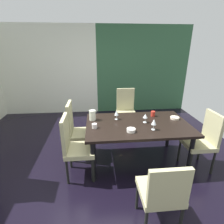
{
  "coord_description": "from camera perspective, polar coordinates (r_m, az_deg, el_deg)",
  "views": [
    {
      "loc": [
        -0.01,
        -2.59,
        1.94
      ],
      "look_at": [
        0.27,
        0.31,
        0.85
      ],
      "focal_mm": 28.0,
      "sensor_mm": 36.0,
      "label": 1
    }
  ],
  "objects": [
    {
      "name": "ground_plane",
      "position": [
        3.24,
        -4.42,
        -16.53
      ],
      "size": [
        5.67,
        5.58,
        0.02
      ],
      "primitive_type": "cube",
      "color": "black"
    },
    {
      "name": "back_panel_interior",
      "position": [
        5.54,
        -20.42,
        12.35
      ],
      "size": [
        2.88,
        0.1,
        2.54
      ],
      "primitive_type": "cube",
      "color": "silver",
      "rests_on": "ground_plane"
    },
    {
      "name": "garden_window_panel",
      "position": [
        5.56,
        9.93,
        13.32
      ],
      "size": [
        2.79,
        0.1,
        2.54
      ],
      "primitive_type": "cube",
      "color": "#325C3D",
      "rests_on": "ground_plane"
    },
    {
      "name": "dining_table",
      "position": [
        2.99,
        8.32,
        -5.1
      ],
      "size": [
        1.71,
        1.06,
        0.74
      ],
      "color": "black",
      "rests_on": "ground_plane"
    },
    {
      "name": "chair_head_far",
      "position": [
        4.17,
        4.58,
        1.08
      ],
      "size": [
        0.44,
        0.45,
        1.02
      ],
      "rotation": [
        0.0,
        0.0,
        3.14
      ],
      "color": "tan",
      "rests_on": "ground_plane"
    },
    {
      "name": "chair_right_near",
      "position": [
        3.22,
        27.71,
        -7.76
      ],
      "size": [
        0.44,
        0.44,
        0.98
      ],
      "rotation": [
        0.0,
        0.0,
        1.57
      ],
      "color": "tan",
      "rests_on": "ground_plane"
    },
    {
      "name": "chair_left_far",
      "position": [
        3.21,
        -11.33,
        -5.29
      ],
      "size": [
        0.45,
        0.44,
        1.04
      ],
      "rotation": [
        0.0,
        0.0,
        -1.57
      ],
      "color": "tan",
      "rests_on": "ground_plane"
    },
    {
      "name": "chair_head_near",
      "position": [
        2.08,
        16.12,
        -23.81
      ],
      "size": [
        0.44,
        0.44,
        0.9
      ],
      "color": "tan",
      "rests_on": "ground_plane"
    },
    {
      "name": "chair_left_near",
      "position": [
        2.75,
        -12.26,
        -10.43
      ],
      "size": [
        0.45,
        0.44,
        1.01
      ],
      "rotation": [
        0.0,
        0.0,
        -1.57
      ],
      "color": "tan",
      "rests_on": "ground_plane"
    },
    {
      "name": "wine_glass_right",
      "position": [
        2.98,
        10.83,
        -1.36
      ],
      "size": [
        0.08,
        0.08,
        0.15
      ],
      "color": "silver",
      "rests_on": "dining_table"
    },
    {
      "name": "wine_glass_front",
      "position": [
        3.05,
        1.48,
        -0.35
      ],
      "size": [
        0.07,
        0.07,
        0.17
      ],
      "color": "silver",
      "rests_on": "dining_table"
    },
    {
      "name": "wine_glass_center",
      "position": [
        2.74,
        13.54,
        -3.23
      ],
      "size": [
        0.08,
        0.08,
        0.18
      ],
      "color": "silver",
      "rests_on": "dining_table"
    },
    {
      "name": "serving_bowl_near_window",
      "position": [
        3.29,
        19.82,
        -1.83
      ],
      "size": [
        0.15,
        0.15,
        0.04
      ],
      "primitive_type": "cylinder",
      "color": "beige",
      "rests_on": "dining_table"
    },
    {
      "name": "serving_bowl_rear",
      "position": [
        2.66,
        6.25,
        -5.9
      ],
      "size": [
        0.13,
        0.13,
        0.05
      ],
      "primitive_type": "cylinder",
      "color": "silver",
      "rests_on": "dining_table"
    },
    {
      "name": "cup_south",
      "position": [
        3.3,
        13.21,
        -0.55
      ],
      "size": [
        0.08,
        0.08,
        0.09
      ],
      "primitive_type": "cylinder",
      "color": "red",
      "rests_on": "dining_table"
    },
    {
      "name": "cup_left",
      "position": [
        2.76,
        -5.75,
        -4.54
      ],
      "size": [
        0.08,
        0.08,
        0.07
      ],
      "primitive_type": "cylinder",
      "color": "silver",
      "rests_on": "dining_table"
    },
    {
      "name": "pitcher_east",
      "position": [
        3.05,
        -6.38,
        -1.0
      ],
      "size": [
        0.12,
        0.11,
        0.18
      ],
      "color": "white",
      "rests_on": "dining_table"
    }
  ]
}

